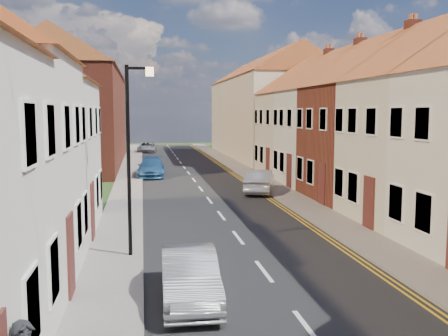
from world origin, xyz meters
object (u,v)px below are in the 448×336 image
object	(u,v)px
car_mid	(189,276)
lamppost	(131,148)
car_mid_b	(260,181)
car_distant	(147,147)
car_far	(151,167)

from	to	relation	value
car_mid	lamppost	bearing A→B (deg)	111.60
lamppost	car_mid_b	size ratio (longest dim) A/B	1.44
car_distant	car_mid_b	size ratio (longest dim) A/B	1.04
lamppost	car_mid	xyz separation A→B (m)	(1.44, -3.93, -2.90)
car_mid	car_far	distance (m)	24.33
lamppost	car_distant	distance (m)	42.69
lamppost	car_far	distance (m)	20.63
car_far	car_distant	size ratio (longest dim) A/B	1.08
car_mid	car_mid_b	world-z (taller)	car_mid_b
car_mid_b	car_far	bearing A→B (deg)	-35.95
car_far	car_mid	bearing A→B (deg)	-84.98
lamppost	car_far	xyz separation A→B (m)	(0.97, 20.40, -2.86)
car_far	car_mid_b	xyz separation A→B (m)	(6.04, -8.40, 0.01)
car_distant	lamppost	bearing A→B (deg)	-84.99
car_mid	car_distant	distance (m)	46.51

